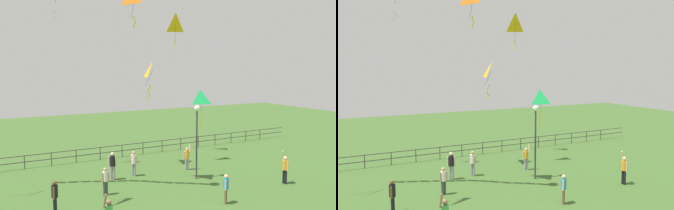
% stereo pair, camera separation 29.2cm
% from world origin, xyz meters
% --- Properties ---
extents(lamppost, '(0.36, 0.36, 4.58)m').
position_xyz_m(lamppost, '(3.41, 6.78, 3.32)').
color(lamppost, '#38383D').
rests_on(lamppost, ground_plane).
extents(person_0, '(0.34, 0.36, 1.52)m').
position_xyz_m(person_0, '(2.55, 2.69, 0.88)').
color(person_0, brown).
rests_on(person_0, ground_plane).
extents(person_1, '(0.34, 0.40, 1.61)m').
position_xyz_m(person_1, '(0.18, 9.07, 0.93)').
color(person_1, '#99999E').
rests_on(person_1, ground_plane).
extents(person_2, '(0.45, 0.28, 1.51)m').
position_xyz_m(person_2, '(-2.45, 6.72, 0.87)').
color(person_2, '#3F4C47').
rests_on(person_2, ground_plane).
extents(person_3, '(0.30, 0.47, 1.63)m').
position_xyz_m(person_3, '(-5.33, 5.41, 0.94)').
color(person_3, black).
rests_on(person_3, ground_plane).
extents(person_4, '(0.46, 0.34, 1.79)m').
position_xyz_m(person_4, '(3.86, 8.65, 0.90)').
color(person_4, '#99999E').
rests_on(person_4, ground_plane).
extents(person_5, '(0.43, 0.35, 1.73)m').
position_xyz_m(person_5, '(-1.26, 8.98, 0.99)').
color(person_5, '#99999E').
rests_on(person_5, ground_plane).
extents(person_7, '(0.34, 0.51, 1.95)m').
position_xyz_m(person_7, '(7.53, 3.52, 0.98)').
color(person_7, black).
rests_on(person_7, ground_plane).
extents(kite_2, '(1.18, 1.20, 2.63)m').
position_xyz_m(kite_2, '(5.14, 12.53, 10.14)').
color(kite_2, yellow).
extents(kite_4, '(1.15, 0.96, 2.60)m').
position_xyz_m(kite_4, '(5.98, 10.37, 4.61)').
color(kite_4, '#1EB759').
extents(kite_6, '(0.89, 1.08, 2.58)m').
position_xyz_m(kite_6, '(2.31, 10.72, 6.58)').
color(kite_6, yellow).
extents(waterfront_railing, '(36.03, 0.06, 0.95)m').
position_xyz_m(waterfront_railing, '(-0.38, 14.00, 0.63)').
color(waterfront_railing, '#4C4742').
rests_on(waterfront_railing, ground_plane).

